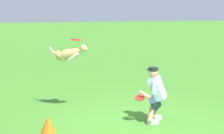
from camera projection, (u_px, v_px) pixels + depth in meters
ground_plane at (137, 128)px, 8.00m from camera, size 60.00×60.00×0.00m
person at (155, 93)px, 8.23m from camera, size 0.71×0.63×1.29m
dog at (69, 54)px, 8.90m from camera, size 1.01×0.54×0.53m
frisbee_flying at (76, 40)px, 8.75m from camera, size 0.33×0.33×0.04m
frisbee_held at (140, 98)px, 8.15m from camera, size 0.24×0.24×0.08m
training_cone at (48, 124)px, 7.69m from camera, size 0.34×0.34×0.37m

